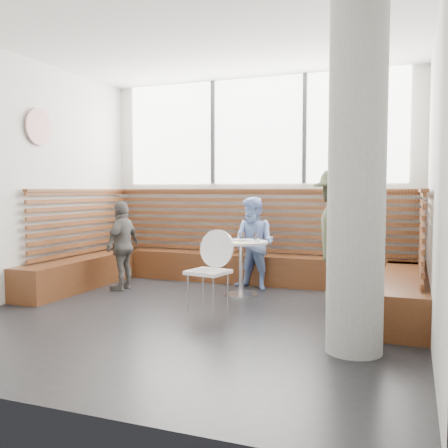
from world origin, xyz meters
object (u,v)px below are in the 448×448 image
at_px(child_back, 254,243).
at_px(child_left, 123,246).
at_px(concrete_column, 357,172).
at_px(adult_man, 339,238).
at_px(cafe_table, 241,257).
at_px(cafe_chair, 210,263).

relative_size(child_back, child_left, 1.05).
bearing_deg(child_left, concrete_column, 64.07).
relative_size(adult_man, child_left, 1.35).
relative_size(concrete_column, cafe_table, 4.25).
bearing_deg(child_back, child_left, -143.36).
bearing_deg(cafe_table, cafe_chair, -95.12).
bearing_deg(child_back, adult_man, -14.42).
relative_size(cafe_table, child_left, 0.59).
distance_m(child_back, child_left, 1.91).
distance_m(adult_man, child_left, 3.10).
bearing_deg(concrete_column, adult_man, 102.60).
height_order(concrete_column, cafe_table, concrete_column).
bearing_deg(child_back, cafe_table, -77.99).
bearing_deg(concrete_column, cafe_table, 132.16).
relative_size(cafe_chair, child_back, 0.72).
bearing_deg(cafe_table, child_back, 86.56).
bearing_deg(concrete_column, child_left, 153.89).
relative_size(concrete_column, cafe_chair, 3.31).
bearing_deg(cafe_chair, child_left, 167.78).
height_order(concrete_column, cafe_chair, concrete_column).
xyz_separation_m(cafe_table, cafe_chair, (-0.08, -0.90, 0.03)).
distance_m(concrete_column, child_back, 3.06).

